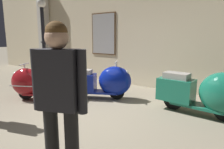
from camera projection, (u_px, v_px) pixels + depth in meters
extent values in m
plane|color=gray|center=(76.00, 117.00, 4.16)|extent=(60.00, 60.00, 0.00)
cube|color=beige|center=(150.00, 25.00, 6.35)|extent=(18.00, 0.20, 3.99)
cube|color=brown|center=(103.00, 34.00, 7.36)|extent=(1.08, 0.03, 1.49)
cube|color=#9E9E9E|center=(103.00, 34.00, 7.34)|extent=(1.00, 0.01, 1.41)
cube|color=beige|center=(44.00, 28.00, 9.00)|extent=(0.36, 0.36, 3.99)
cylinder|color=black|center=(26.00, 92.00, 5.30)|extent=(0.37, 0.25, 0.38)
cylinder|color=silver|center=(26.00, 92.00, 5.30)|extent=(0.20, 0.16, 0.17)
cylinder|color=black|center=(59.00, 94.00, 5.18)|extent=(0.37, 0.25, 0.38)
cylinder|color=silver|center=(59.00, 94.00, 5.18)|extent=(0.20, 0.16, 0.17)
cube|color=maroon|center=(42.00, 94.00, 5.24)|extent=(0.97, 0.75, 0.05)
ellipsoid|color=maroon|center=(27.00, 82.00, 5.24)|extent=(0.95, 0.83, 0.73)
cube|color=maroon|center=(57.00, 85.00, 5.15)|extent=(0.76, 0.65, 0.42)
cube|color=brown|center=(57.00, 75.00, 5.10)|extent=(0.53, 0.46, 0.12)
sphere|color=silver|center=(16.00, 74.00, 5.24)|extent=(0.14, 0.14, 0.14)
cylinder|color=silver|center=(25.00, 69.00, 5.18)|extent=(0.04, 0.04, 0.27)
cylinder|color=silver|center=(24.00, 64.00, 5.16)|extent=(0.23, 0.39, 0.03)
cube|color=silver|center=(21.00, 86.00, 5.01)|extent=(0.57, 0.32, 0.02)
cylinder|color=black|center=(117.00, 92.00, 5.31)|extent=(0.40, 0.26, 0.41)
cylinder|color=silver|center=(117.00, 92.00, 5.31)|extent=(0.21, 0.17, 0.18)
cylinder|color=black|center=(81.00, 90.00, 5.45)|extent=(0.40, 0.26, 0.41)
cylinder|color=silver|center=(81.00, 90.00, 5.45)|extent=(0.21, 0.17, 0.18)
cube|color=navy|center=(99.00, 92.00, 5.39)|extent=(1.02, 0.77, 0.05)
ellipsoid|color=navy|center=(115.00, 81.00, 5.27)|extent=(1.00, 0.87, 0.77)
cube|color=navy|center=(83.00, 82.00, 5.41)|extent=(0.80, 0.68, 0.45)
cube|color=gray|center=(82.00, 72.00, 5.35)|extent=(0.56, 0.48, 0.12)
sphere|color=silver|center=(126.00, 73.00, 5.19)|extent=(0.15, 0.15, 0.15)
cylinder|color=silver|center=(116.00, 68.00, 5.20)|extent=(0.04, 0.04, 0.28)
cylinder|color=silver|center=(116.00, 62.00, 5.17)|extent=(0.24, 0.41, 0.03)
cube|color=silver|center=(116.00, 81.00, 5.53)|extent=(0.61, 0.33, 0.02)
cylinder|color=black|center=(173.00, 100.00, 4.58)|extent=(0.45, 0.11, 0.45)
cylinder|color=silver|center=(173.00, 100.00, 4.58)|extent=(0.21, 0.12, 0.20)
cube|color=#196B51|center=(197.00, 106.00, 4.25)|extent=(1.08, 0.46, 0.06)
ellipsoid|color=#196B51|center=(224.00, 94.00, 3.89)|extent=(0.97, 0.63, 0.85)
cube|color=#196B51|center=(176.00, 89.00, 4.51)|extent=(0.78, 0.48, 0.49)
cube|color=gray|center=(177.00, 76.00, 4.45)|extent=(0.55, 0.34, 0.13)
cylinder|color=black|center=(46.00, 84.00, 6.59)|extent=(0.28, 0.28, 0.18)
cylinder|color=black|center=(44.00, 46.00, 6.36)|extent=(0.11, 0.11, 2.32)
torus|color=black|center=(44.00, 42.00, 6.34)|extent=(0.19, 0.19, 0.04)
sphere|color=white|center=(41.00, 3.00, 6.12)|extent=(0.27, 0.27, 0.27)
cylinder|color=black|center=(72.00, 141.00, 2.16)|extent=(0.15, 0.15, 0.88)
cylinder|color=black|center=(52.00, 139.00, 2.21)|extent=(0.15, 0.15, 0.88)
cube|color=#232328|center=(59.00, 80.00, 2.06)|extent=(0.46, 0.36, 0.62)
cylinder|color=#232328|center=(82.00, 82.00, 2.01)|extent=(0.10, 0.10, 0.65)
cylinder|color=#232328|center=(37.00, 80.00, 2.12)|extent=(0.10, 0.10, 0.65)
sphere|color=tan|center=(57.00, 38.00, 1.98)|extent=(0.24, 0.24, 0.24)
sphere|color=brown|center=(56.00, 32.00, 1.97)|extent=(0.22, 0.22, 0.22)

